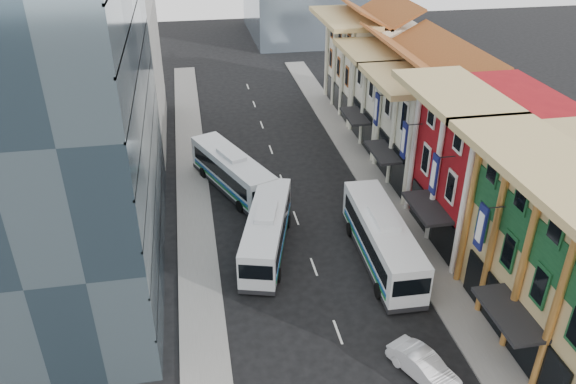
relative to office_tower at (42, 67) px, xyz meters
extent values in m
cube|color=slate|center=(25.50, 3.00, -14.93)|extent=(3.00, 90.00, 0.15)
cube|color=slate|center=(8.50, 3.00, -14.93)|extent=(3.00, 90.00, 0.15)
cube|color=maroon|center=(31.00, -2.00, -9.00)|extent=(8.00, 10.00, 12.00)
cube|color=silver|center=(31.00, 7.50, -10.00)|extent=(8.00, 9.00, 10.00)
cube|color=silver|center=(31.00, 16.50, -10.00)|extent=(8.00, 9.00, 10.00)
cube|color=silver|center=(31.00, 27.00, -9.50)|extent=(8.00, 12.00, 11.00)
cube|color=#3D5261|center=(0.00, 0.00, 0.00)|extent=(12.00, 26.00, 30.00)
cube|color=gray|center=(1.00, 23.00, -8.00)|extent=(10.00, 18.00, 14.00)
imported|color=silver|center=(20.94, -15.38, -14.24)|extent=(3.48, 4.83, 1.52)
camera|label=1|loc=(9.03, -36.88, 10.43)|focal=35.00mm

